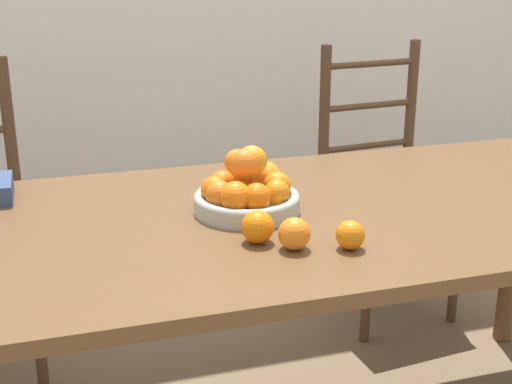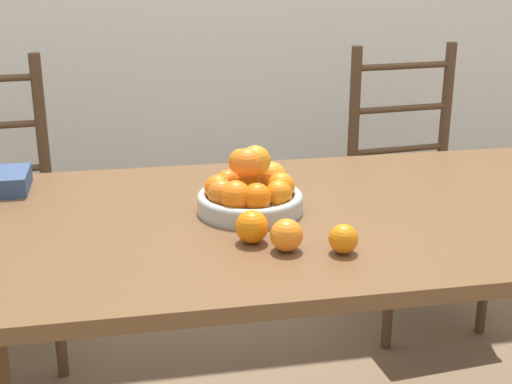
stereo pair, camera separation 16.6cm
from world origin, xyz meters
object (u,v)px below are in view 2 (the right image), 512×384
object	(u,v)px
fruit_bowl	(250,191)
orange_loose_0	(252,227)
orange_loose_1	(343,239)
orange_loose_2	(287,235)
chair_right	(413,197)

from	to	relation	value
fruit_bowl	orange_loose_0	bearing A→B (deg)	-99.05
orange_loose_1	orange_loose_2	bearing A→B (deg)	163.96
orange_loose_0	orange_loose_1	size ratio (longest dim) A/B	1.15
fruit_bowl	orange_loose_1	distance (m)	0.33
orange_loose_2	orange_loose_1	bearing A→B (deg)	-16.04
orange_loose_0	orange_loose_2	bearing A→B (deg)	-41.87
orange_loose_2	fruit_bowl	bearing A→B (deg)	97.46
orange_loose_1	orange_loose_0	bearing A→B (deg)	153.18
fruit_bowl	chair_right	distance (m)	1.07
orange_loose_1	orange_loose_2	xyz separation A→B (m)	(-0.12, 0.03, 0.00)
fruit_bowl	orange_loose_0	size ratio (longest dim) A/B	3.56
orange_loose_0	chair_right	world-z (taller)	chair_right
orange_loose_0	orange_loose_2	xyz separation A→B (m)	(0.06, -0.06, -0.00)
fruit_bowl	orange_loose_0	distance (m)	0.20
orange_loose_2	chair_right	world-z (taller)	chair_right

